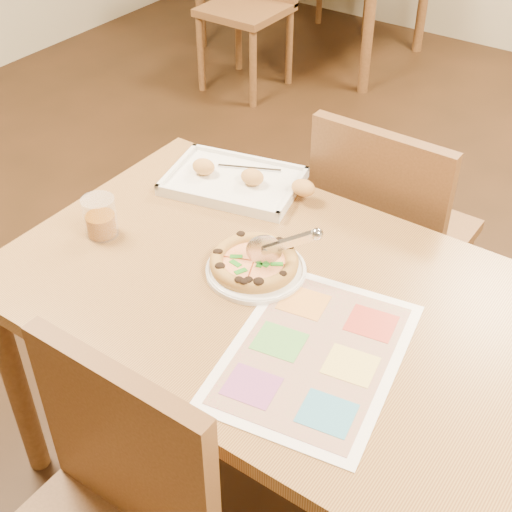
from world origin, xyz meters
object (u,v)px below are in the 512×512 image
Objects in this scene: pizza_cutter at (281,245)px; appetizer_tray at (237,182)px; chair_far at (386,220)px; pizza at (254,262)px; dining_table at (275,316)px; plate at (256,270)px; glass_tumbler at (100,219)px; menu at (314,354)px.

appetizer_tray is at bearing 105.15° from pizza_cutter.
chair_far is 0.61m from pizza.
dining_table is at bearing -42.35° from appetizer_tray.
glass_tumbler reaches higher than plate.
glass_tumbler is at bearing 159.62° from pizza_cutter.
pizza_cutter is at bearing 113.21° from dining_table.
glass_tumbler is at bearing 54.39° from chair_far.
pizza_cutter reaches higher than pizza.
dining_table is 2.96× the size of appetizer_tray.
appetizer_tray is (-0.31, 0.25, -0.07)m from pizza_cutter.
menu is (0.18, -0.13, 0.09)m from dining_table.
pizza is 2.02× the size of glass_tumbler.
plate is 0.42m from glass_tumbler.
plate is at bearing 82.81° from chair_far.
chair_far is at bearing 81.81° from pizza.
plate is (-0.07, 0.02, 0.09)m from dining_table.
pizza is (-0.08, 0.03, 0.11)m from dining_table.
pizza is 0.37m from appetizer_tray.
glass_tumbler is (-0.40, -0.10, 0.02)m from pizza.
plate is (-0.07, -0.58, 0.16)m from chair_far.
dining_table is 5.41× the size of plate.
menu is (0.51, -0.43, -0.01)m from appetizer_tray.
pizza is at bearing 81.81° from chair_far.
dining_table is at bearing -19.46° from pizza.
pizza is at bearing 149.34° from menu.
appetizer_tray is 4.15× the size of glass_tumbler.
dining_table is 2.77× the size of chair_far.
pizza is 0.45× the size of menu.
chair_far is 2.20× the size of pizza.
dining_table is 0.46m from appetizer_tray.
pizza_cutter is 0.48m from glass_tumbler.
appetizer_tray is at bearing 137.65° from dining_table.
glass_tumbler is (-0.46, -0.13, -0.04)m from pizza_cutter.
pizza_cutter is at bearing 87.52° from chair_far.
pizza is at bearing 14.45° from glass_tumbler.
pizza_cutter is 0.40m from appetizer_tray.
pizza_cutter is (0.06, 0.03, 0.06)m from pizza.
appetizer_tray is at bearing 140.07° from menu.
pizza_cutter is 1.33× the size of glass_tumbler.
chair_far is 4.44× the size of glass_tumbler.
pizza_cutter is at bearing 138.37° from menu.
pizza_cutter is (0.05, 0.03, 0.08)m from plate.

